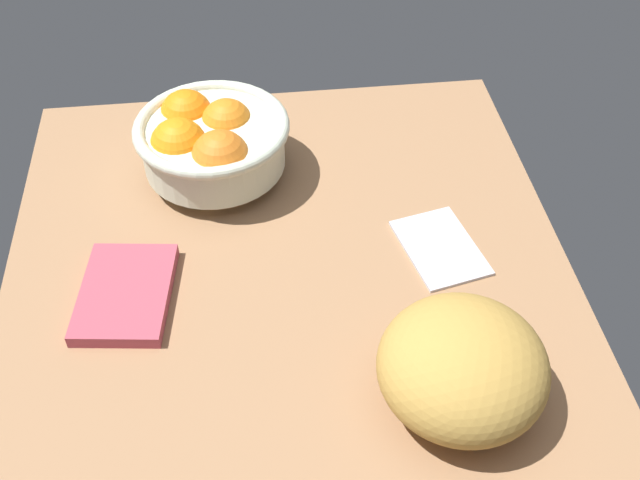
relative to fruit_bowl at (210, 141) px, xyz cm
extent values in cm
cube|color=#986F4B|center=(-19.07, -8.35, -7.17)|extent=(73.79, 65.67, 3.00)
cylinder|color=silver|center=(0.10, -0.42, -4.71)|extent=(8.33, 8.33, 1.93)
cylinder|color=silver|center=(0.10, -0.42, -0.86)|extent=(18.11, 18.11, 5.77)
torus|color=silver|center=(0.10, -0.42, 2.03)|extent=(19.71, 19.71, 1.60)
sphere|color=orange|center=(-1.69, 3.74, 0.70)|extent=(7.27, 7.27, 7.27)
sphere|color=orange|center=(2.24, -2.33, 0.63)|extent=(6.83, 6.83, 6.83)
sphere|color=orange|center=(4.68, 2.82, 0.66)|extent=(7.00, 7.00, 7.00)
sphere|color=orange|center=(-4.83, -1.35, 0.72)|extent=(7.38, 7.38, 7.38)
ellipsoid|color=#B78D40|center=(-37.36, -23.41, -0.51)|extent=(21.88, 21.80, 10.33)
cube|color=#AE4656|center=(-20.28, 10.14, -4.88)|extent=(15.15, 11.57, 1.58)
cube|color=silver|center=(-16.84, -26.57, -5.26)|extent=(13.49, 10.63, 0.82)
camera|label=1|loc=(-77.89, -4.94, 59.43)|focal=42.65mm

